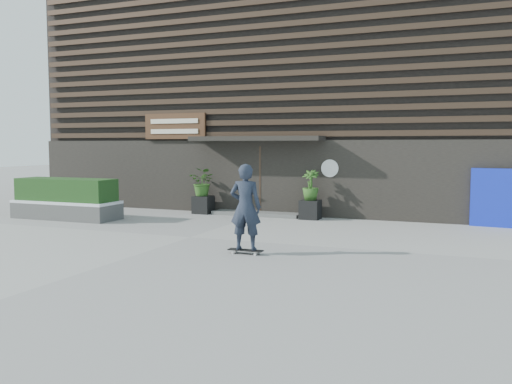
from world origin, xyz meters
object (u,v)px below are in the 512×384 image
at_px(planter_pot_right, 310,210).
at_px(raised_bed, 67,211).
at_px(planter_pot_left, 203,205).
at_px(skateboarder, 246,207).
at_px(blue_tarp, 504,198).

relative_size(planter_pot_right, raised_bed, 0.17).
relative_size(planter_pot_left, planter_pot_right, 1.00).
xyz_separation_m(planter_pot_left, planter_pot_right, (3.80, 0.00, 0.00)).
distance_m(planter_pot_right, skateboarder, 5.88).
bearing_deg(blue_tarp, planter_pot_right, -171.44).
xyz_separation_m(raised_bed, blue_tarp, (12.85, 3.06, 0.59)).
bearing_deg(skateboarder, planter_pot_left, 124.66).
distance_m(raised_bed, skateboarder, 8.13).
bearing_deg(planter_pot_left, blue_tarp, 1.83).
height_order(blue_tarp, skateboarder, skateboarder).
distance_m(planter_pot_left, raised_bed, 4.43).
xyz_separation_m(planter_pot_left, blue_tarp, (9.39, 0.30, 0.54)).
height_order(planter_pot_left, raised_bed, planter_pot_left).
distance_m(blue_tarp, skateboarder, 8.15).
bearing_deg(planter_pot_left, skateboarder, -55.34).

